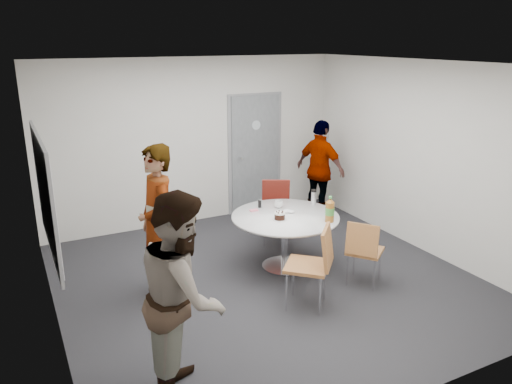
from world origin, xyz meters
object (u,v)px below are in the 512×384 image
door (255,155)px  whiteboard (45,195)px  chair_near_left (316,259)px  chair_near_right (364,247)px  chair_far (276,204)px  person_right (320,169)px  person_left (183,296)px  person_main (158,223)px  table (288,223)px

door → whiteboard: bearing=-147.3°
whiteboard → chair_near_left: (2.64, -1.03, -0.85)m
chair_near_right → chair_far: chair_far is taller
door → person_right: 1.17m
whiteboard → chair_far: (3.23, 0.93, -0.88)m
chair_far → person_right: bearing=-127.0°
person_left → person_right: size_ratio=1.09×
chair_near_right → chair_far: size_ratio=0.93×
chair_near_right → person_main: bearing=-148.9°
door → table: door is taller
door → person_left: bearing=-124.2°
chair_near_left → person_left: 1.92m
table → person_left: (-2.03, -1.70, 0.27)m
table → chair_far: 0.98m
chair_near_left → person_main: (-1.49, 1.06, 0.32)m
person_main → person_left: 1.74m
chair_far → person_right: size_ratio=0.55×
chair_near_left → chair_far: size_ratio=1.06×
chair_near_left → person_right: bearing=8.2°
door → chair_near_left: size_ratio=2.16×
chair_near_left → person_main: person_main is taller
chair_near_left → chair_near_right: 0.83m
whiteboard → person_right: size_ratio=1.13×
chair_near_left → person_main: size_ratio=0.53×
whiteboard → table: whiteboard is taller
chair_far → chair_near_left: bearing=100.5°
table → chair_near_right: table is taller
door → chair_far: 1.46m
whiteboard → door: bearing=32.7°
chair_near_left → person_main: bearing=97.7°
chair_near_right → person_left: (-2.59, -0.82, 0.39)m
table → chair_near_left: table is taller
door → whiteboard: 4.25m
door → person_right: size_ratio=1.26×
table → chair_far: (0.34, 0.92, -0.08)m
door → chair_near_left: (-0.92, -3.32, -0.42)m
chair_near_left → chair_far: 2.06m
whiteboard → person_main: size_ratio=1.02×
chair_near_left → chair_near_right: (0.81, 0.16, -0.08)m
person_main → table: bearing=88.7°
door → whiteboard: door is taller
door → table: bearing=-106.4°
person_main → person_right: size_ratio=1.11×
person_main → person_left: bearing=-10.4°
chair_near_right → person_main: person_main is taller
whiteboard → person_left: (0.86, -1.69, -0.53)m
door → table: 2.40m
table → person_left: bearing=-140.0°
person_right → chair_near_right: bearing=141.3°
chair_far → person_main: person_main is taller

